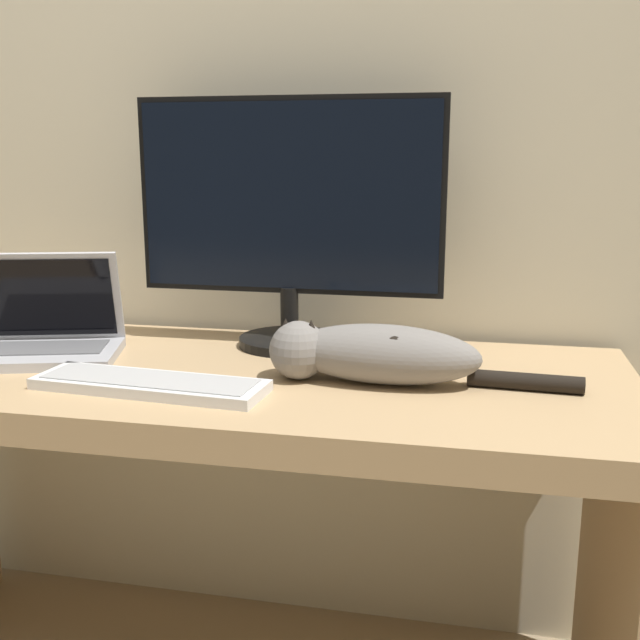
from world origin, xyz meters
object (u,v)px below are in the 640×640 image
(monitor, at_px, (289,215))
(cat, at_px, (372,352))
(laptop, at_px, (44,336))
(external_keyboard, at_px, (150,384))

(monitor, xyz_separation_m, cat, (0.22, -0.24, -0.23))
(monitor, xyz_separation_m, laptop, (-0.48, -0.20, -0.24))
(external_keyboard, xyz_separation_m, cat, (0.39, 0.13, 0.05))
(monitor, height_order, laptop, monitor)
(monitor, distance_m, external_keyboard, 0.49)
(monitor, height_order, cat, monitor)
(external_keyboard, bearing_deg, laptop, 156.38)
(monitor, relative_size, external_keyboard, 1.53)
(external_keyboard, height_order, cat, cat)
(external_keyboard, distance_m, cat, 0.41)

